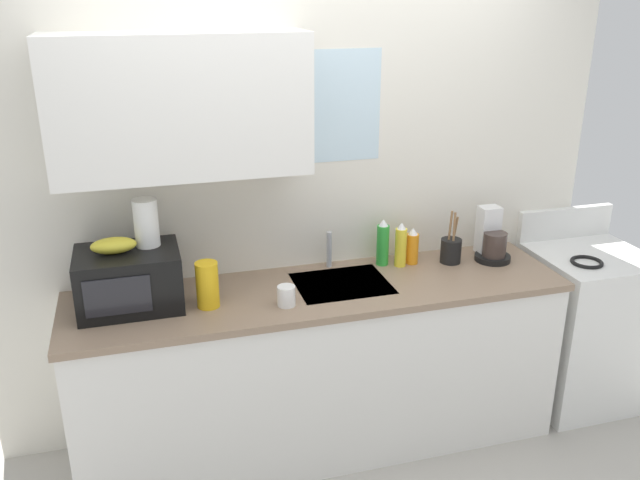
{
  "coord_description": "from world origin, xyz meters",
  "views": [
    {
      "loc": [
        -0.82,
        -2.83,
        2.27
      ],
      "look_at": [
        0.0,
        0.0,
        1.15
      ],
      "focal_mm": 37.28,
      "sensor_mm": 36.0,
      "label": 1
    }
  ],
  "objects_px": {
    "microwave": "(129,279)",
    "dish_soap_bottle_yellow": "(401,246)",
    "banana_bunch": "(113,245)",
    "coffee_maker": "(491,240)",
    "stove_range": "(582,325)",
    "utensil_crock": "(451,250)",
    "paper_towel_roll": "(146,223)",
    "dish_soap_bottle_green": "(383,243)",
    "dish_soap_bottle_orange": "(412,247)",
    "mug_white": "(286,296)",
    "cereal_canister": "(207,285)"
  },
  "relations": [
    {
      "from": "dish_soap_bottle_orange",
      "to": "microwave",
      "type": "bearing_deg",
      "value": -175.36
    },
    {
      "from": "dish_soap_bottle_yellow",
      "to": "banana_bunch",
      "type": "bearing_deg",
      "value": -175.98
    },
    {
      "from": "stove_range",
      "to": "paper_towel_roll",
      "type": "distance_m",
      "value": 2.5
    },
    {
      "from": "dish_soap_bottle_green",
      "to": "dish_soap_bottle_orange",
      "type": "height_order",
      "value": "dish_soap_bottle_green"
    },
    {
      "from": "utensil_crock",
      "to": "coffee_maker",
      "type": "bearing_deg",
      "value": -2.85
    },
    {
      "from": "paper_towel_roll",
      "to": "mug_white",
      "type": "height_order",
      "value": "paper_towel_roll"
    },
    {
      "from": "stove_range",
      "to": "mug_white",
      "type": "height_order",
      "value": "stove_range"
    },
    {
      "from": "banana_bunch",
      "to": "mug_white",
      "type": "height_order",
      "value": "banana_bunch"
    },
    {
      "from": "stove_range",
      "to": "utensil_crock",
      "type": "distance_m",
      "value": 0.97
    },
    {
      "from": "banana_bunch",
      "to": "stove_range",
      "type": "bearing_deg",
      "value": -1.06
    },
    {
      "from": "coffee_maker",
      "to": "utensil_crock",
      "type": "distance_m",
      "value": 0.23
    },
    {
      "from": "paper_towel_roll",
      "to": "dish_soap_bottle_yellow",
      "type": "relative_size",
      "value": 0.92
    },
    {
      "from": "microwave",
      "to": "cereal_canister",
      "type": "bearing_deg",
      "value": -16.13
    },
    {
      "from": "dish_soap_bottle_green",
      "to": "dish_soap_bottle_yellow",
      "type": "distance_m",
      "value": 0.09
    },
    {
      "from": "dish_soap_bottle_green",
      "to": "utensil_crock",
      "type": "distance_m",
      "value": 0.37
    },
    {
      "from": "dish_soap_bottle_orange",
      "to": "mug_white",
      "type": "xyz_separation_m",
      "value": [
        -0.76,
        -0.31,
        -0.04
      ]
    },
    {
      "from": "coffee_maker",
      "to": "dish_soap_bottle_yellow",
      "type": "bearing_deg",
      "value": 175.3
    },
    {
      "from": "dish_soap_bottle_orange",
      "to": "mug_white",
      "type": "relative_size",
      "value": 2.08
    },
    {
      "from": "cereal_canister",
      "to": "mug_white",
      "type": "distance_m",
      "value": 0.36
    },
    {
      "from": "dish_soap_bottle_green",
      "to": "banana_bunch",
      "type": "bearing_deg",
      "value": -173.88
    },
    {
      "from": "microwave",
      "to": "coffee_maker",
      "type": "bearing_deg",
      "value": 1.83
    },
    {
      "from": "stove_range",
      "to": "mug_white",
      "type": "bearing_deg",
      "value": -175.36
    },
    {
      "from": "utensil_crock",
      "to": "dish_soap_bottle_yellow",
      "type": "bearing_deg",
      "value": 173.76
    },
    {
      "from": "stove_range",
      "to": "cereal_canister",
      "type": "bearing_deg",
      "value": -178.55
    },
    {
      "from": "microwave",
      "to": "dish_soap_bottle_green",
      "type": "xyz_separation_m",
      "value": [
        1.29,
        0.14,
        -0.02
      ]
    },
    {
      "from": "utensil_crock",
      "to": "paper_towel_roll",
      "type": "bearing_deg",
      "value": -179.27
    },
    {
      "from": "dish_soap_bottle_yellow",
      "to": "dish_soap_bottle_green",
      "type": "bearing_deg",
      "value": 152.68
    },
    {
      "from": "microwave",
      "to": "dish_soap_bottle_yellow",
      "type": "xyz_separation_m",
      "value": [
        1.37,
        0.1,
        -0.02
      ]
    },
    {
      "from": "paper_towel_roll",
      "to": "coffee_maker",
      "type": "distance_m",
      "value": 1.8
    },
    {
      "from": "banana_bunch",
      "to": "mug_white",
      "type": "bearing_deg",
      "value": -14.45
    },
    {
      "from": "cereal_canister",
      "to": "mug_white",
      "type": "height_order",
      "value": "cereal_canister"
    },
    {
      "from": "paper_towel_roll",
      "to": "microwave",
      "type": "bearing_deg",
      "value": -152.83
    },
    {
      "from": "mug_white",
      "to": "dish_soap_bottle_orange",
      "type": "bearing_deg",
      "value": 21.99
    },
    {
      "from": "mug_white",
      "to": "stove_range",
      "type": "bearing_deg",
      "value": 4.64
    },
    {
      "from": "banana_bunch",
      "to": "mug_white",
      "type": "distance_m",
      "value": 0.8
    },
    {
      "from": "dish_soap_bottle_green",
      "to": "utensil_crock",
      "type": "bearing_deg",
      "value": -11.54
    },
    {
      "from": "banana_bunch",
      "to": "coffee_maker",
      "type": "bearing_deg",
      "value": 1.73
    },
    {
      "from": "banana_bunch",
      "to": "coffee_maker",
      "type": "height_order",
      "value": "banana_bunch"
    },
    {
      "from": "microwave",
      "to": "dish_soap_bottle_yellow",
      "type": "relative_size",
      "value": 1.91
    },
    {
      "from": "banana_bunch",
      "to": "utensil_crock",
      "type": "relative_size",
      "value": 0.69
    },
    {
      "from": "mug_white",
      "to": "dish_soap_bottle_green",
      "type": "bearing_deg",
      "value": 29.05
    },
    {
      "from": "dish_soap_bottle_green",
      "to": "dish_soap_bottle_yellow",
      "type": "xyz_separation_m",
      "value": [
        0.08,
        -0.04,
        -0.01
      ]
    },
    {
      "from": "stove_range",
      "to": "banana_bunch",
      "type": "distance_m",
      "value": 2.62
    },
    {
      "from": "microwave",
      "to": "dish_soap_bottle_orange",
      "type": "height_order",
      "value": "microwave"
    },
    {
      "from": "banana_bunch",
      "to": "dish_soap_bottle_orange",
      "type": "relative_size",
      "value": 1.01
    },
    {
      "from": "banana_bunch",
      "to": "utensil_crock",
      "type": "bearing_deg",
      "value": 2.35
    },
    {
      "from": "stove_range",
      "to": "cereal_canister",
      "type": "relative_size",
      "value": 4.99
    },
    {
      "from": "paper_towel_roll",
      "to": "dish_soap_bottle_green",
      "type": "bearing_deg",
      "value": 4.49
    },
    {
      "from": "dish_soap_bottle_green",
      "to": "dish_soap_bottle_orange",
      "type": "bearing_deg",
      "value": -9.99
    },
    {
      "from": "paper_towel_roll",
      "to": "coffee_maker",
      "type": "height_order",
      "value": "paper_towel_roll"
    }
  ]
}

